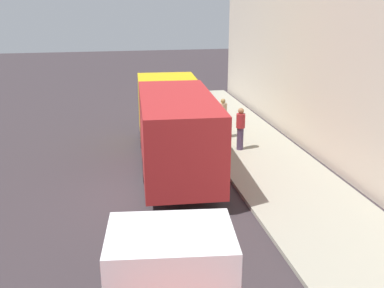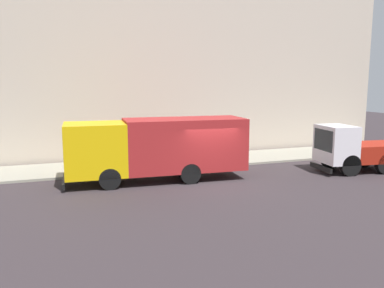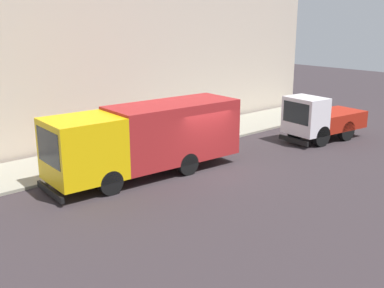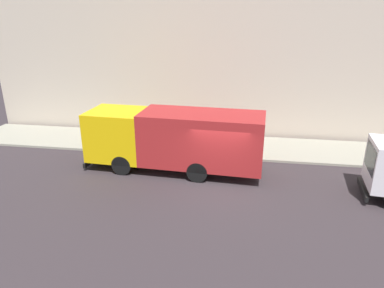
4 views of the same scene
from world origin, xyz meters
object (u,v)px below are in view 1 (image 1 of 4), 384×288
(pedestrian_walking, at_px, (240,128))
(traffic_cone_orange, at_px, (211,128))
(pedestrian_standing, at_px, (223,117))
(large_utility_truck, at_px, (174,123))

(pedestrian_walking, distance_m, traffic_cone_orange, 2.31)
(pedestrian_walking, xyz_separation_m, pedestrian_standing, (-0.29, 1.63, 0.01))
(large_utility_truck, height_order, pedestrian_standing, large_utility_truck)
(large_utility_truck, bearing_deg, traffic_cone_orange, 59.69)
(pedestrian_walking, height_order, pedestrian_standing, pedestrian_standing)
(pedestrian_standing, height_order, traffic_cone_orange, pedestrian_standing)
(large_utility_truck, distance_m, pedestrian_walking, 3.07)
(pedestrian_walking, relative_size, pedestrian_standing, 0.98)
(pedestrian_standing, bearing_deg, pedestrian_walking, -39.38)
(traffic_cone_orange, bearing_deg, pedestrian_walking, -72.70)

